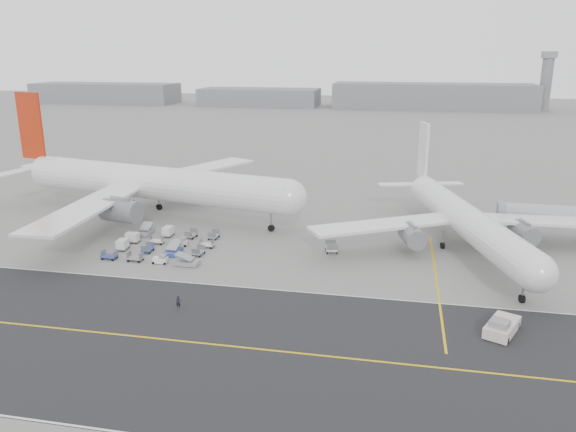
% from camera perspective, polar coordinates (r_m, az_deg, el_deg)
% --- Properties ---
extents(ground, '(700.00, 700.00, 0.00)m').
position_cam_1_polar(ground, '(80.93, -6.76, -6.38)').
color(ground, gray).
rests_on(ground, ground).
extents(taxiway, '(220.00, 59.00, 0.03)m').
position_cam_1_polar(taxiway, '(64.13, -7.44, -12.82)').
color(taxiway, '#28282A').
rests_on(taxiway, ground).
extents(horizon_buildings, '(520.00, 28.00, 28.00)m').
position_cam_1_polar(horizon_buildings, '(332.29, 12.61, 10.61)').
color(horizon_buildings, gray).
rests_on(horizon_buildings, ground).
extents(control_tower, '(7.00, 7.00, 31.25)m').
position_cam_1_polar(control_tower, '(344.60, 24.76, 12.44)').
color(control_tower, gray).
rests_on(control_tower, ground).
extents(airliner_a, '(66.27, 64.90, 23.13)m').
position_cam_1_polar(airliner_a, '(112.84, -14.11, 3.34)').
color(airliner_a, white).
rests_on(airliner_a, ground).
extents(airliner_b, '(49.56, 50.61, 17.92)m').
position_cam_1_polar(airliner_b, '(95.10, 17.40, -0.25)').
color(airliner_b, white).
rests_on(airliner_b, ground).
extents(pushback_tug, '(4.89, 7.45, 2.16)m').
position_cam_1_polar(pushback_tug, '(69.82, 20.88, -10.47)').
color(pushback_tug, beige).
rests_on(pushback_tug, ground).
extents(jet_bridge, '(16.13, 3.45, 6.08)m').
position_cam_1_polar(jet_bridge, '(105.17, 24.75, 0.01)').
color(jet_bridge, gray).
rests_on(jet_bridge, ground).
extents(gse_cluster, '(20.38, 19.66, 1.81)m').
position_cam_1_polar(gse_cluster, '(94.59, -12.44, -3.25)').
color(gse_cluster, gray).
rests_on(gse_cluster, ground).
extents(stray_dolly, '(2.33, 3.13, 1.72)m').
position_cam_1_polar(stray_dolly, '(91.24, 4.41, -3.64)').
color(stray_dolly, silver).
rests_on(stray_dolly, ground).
extents(ground_crew_a, '(0.63, 0.42, 1.68)m').
position_cam_1_polar(ground_crew_a, '(72.75, -11.09, -8.57)').
color(ground_crew_a, black).
rests_on(ground_crew_a, ground).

